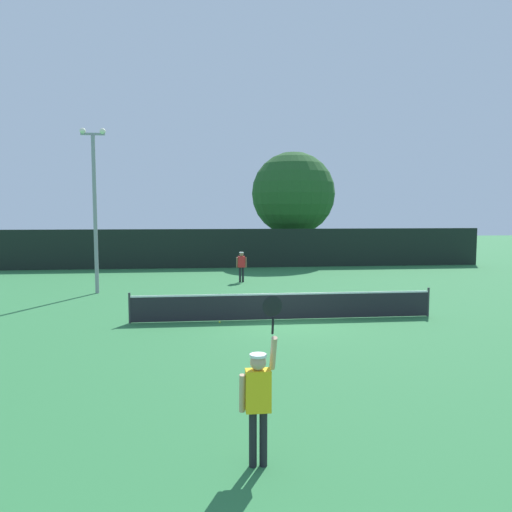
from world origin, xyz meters
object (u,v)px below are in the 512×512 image
Objects in this scene: player_receiving at (241,264)px; tennis_ball at (220,322)px; parked_car_far at (319,249)px; light_pole at (95,200)px; player_serving at (259,392)px; large_tree at (293,194)px; parked_car_near at (136,250)px; parked_car_mid at (258,251)px.

player_receiving is 24.45× the size of tennis_ball.
tennis_ball is 25.19m from parked_car_far.
tennis_ball is 9.96m from light_pole.
player_serving is 19.64m from player_receiving.
player_serving is 34.30m from parked_car_far.
large_tree is 13.55m from parked_car_near.
player_receiving is 10.08m from tennis_ball.
player_receiving is 0.38× the size of parked_car_near.
parked_car_mid is at bearing 80.19° from tennis_ball.
parked_car_near is 1.01× the size of parked_car_mid.
player_serving is at bearing -70.59° from light_pole.
parked_car_far is at bearing 74.93° from player_serving.
player_receiving is at bearing 22.40° from light_pole.
parked_car_near is (-6.28, 33.34, -0.38)m from player_serving.
parked_car_near is 1.00× the size of parked_car_far.
parked_car_near is (-0.42, 16.68, -3.65)m from light_pole.
parked_car_far is at bearing 16.86° from parked_car_mid.
large_tree is (11.93, 13.39, 0.84)m from light_pole.
light_pole is (-5.87, 16.65, 3.27)m from player_serving.
parked_car_mid is at bearing -100.61° from player_receiving.
parked_car_mid is at bearing 143.95° from large_tree.
light_pole is at bearing -94.46° from parked_car_near.
large_tree is 1.96× the size of parked_car_mid.
parked_car_near is at bearing 165.08° from large_tree.
large_tree reaches higher than player_receiving.
parked_car_near and parked_car_mid have the same top height.
light_pole is (-5.60, 6.97, 4.39)m from tennis_ball.
tennis_ball is at bearing -107.29° from large_tree.
large_tree reaches higher than player_serving.
tennis_ball is at bearing 81.19° from player_receiving.
player_serving is 0.34× the size of light_pole.
player_serving is 17.96m from light_pole.
player_serving is at bearing 86.30° from player_receiving.
parked_car_far is (15.20, -0.22, 0.00)m from parked_car_near.
player_receiving is 15.54m from parked_car_far.
player_receiving is 0.21× the size of light_pole.
player_serving is 30.93m from large_tree.
light_pole is at bearing 22.40° from player_receiving.
parked_car_mid is at bearing 83.62° from player_serving.
parked_car_near is at bearing 172.63° from parked_car_far.
light_pole is 1.79× the size of parked_car_mid.
player_serving is 32.07m from parked_car_mid.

